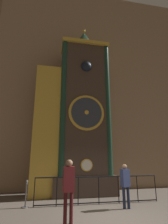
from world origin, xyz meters
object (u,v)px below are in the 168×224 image
(visitor_near, at_px, (69,184))
(visitor_far, at_px, (125,181))
(stanchion_post, at_px, (26,199))
(clock_tower, at_px, (76,115))

(visitor_near, distance_m, visitor_far, 2.66)
(visitor_far, height_order, stanchion_post, visitor_far)
(clock_tower, bearing_deg, visitor_near, -100.76)
(visitor_far, relative_size, stanchion_post, 1.63)
(clock_tower, height_order, stanchion_post, clock_tower)
(clock_tower, distance_m, stanchion_post, 4.97)
(visitor_near, xyz_separation_m, stanchion_post, (-1.47, 2.08, -0.79))
(clock_tower, height_order, visitor_near, clock_tower)
(clock_tower, xyz_separation_m, stanchion_post, (-2.24, -1.94, -4.00))
(clock_tower, bearing_deg, stanchion_post, -139.08)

